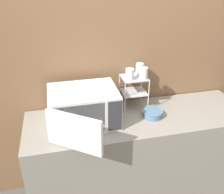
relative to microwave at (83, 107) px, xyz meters
name	(u,v)px	position (x,y,z in m)	size (l,w,h in m)	color
wall_back	(130,60)	(0.48, 0.33, 0.25)	(8.00, 0.06, 2.60)	brown
counter	(138,157)	(0.48, -0.02, -0.60)	(1.94, 0.62, 0.91)	gray
microwave	(83,107)	(0.00, 0.00, 0.00)	(0.56, 0.68, 0.29)	silver
dish_rack	(134,86)	(0.48, 0.17, 0.06)	(0.22, 0.20, 0.29)	#B2B2B7
glass_front_left	(130,74)	(0.42, 0.12, 0.20)	(0.07, 0.07, 0.10)	silver
glass_back_right	(140,69)	(0.54, 0.22, 0.20)	(0.07, 0.07, 0.10)	silver
glass_front_right	(143,73)	(0.54, 0.12, 0.20)	(0.07, 0.07, 0.10)	silver
bowl	(153,114)	(0.58, -0.04, -0.12)	(0.17, 0.17, 0.05)	slate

